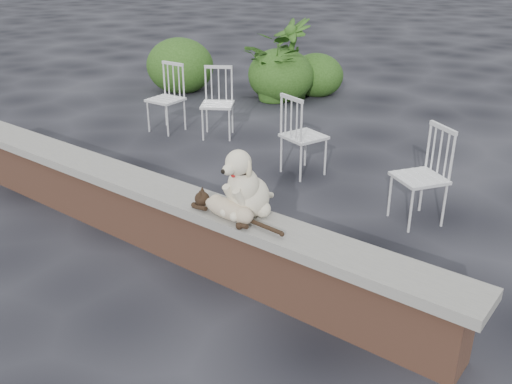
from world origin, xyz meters
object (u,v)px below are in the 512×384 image
Objects in this scene: chair_c at (304,135)px; potted_plant_b at (291,59)px; chair_b at (165,98)px; potted_plant_a at (277,67)px; chair_a at (217,103)px; cat at (229,208)px; chair_d at (420,176)px; dog at (250,180)px.

potted_plant_b is (-2.05, 2.71, 0.19)m from chair_c.
chair_b is 2.41m from chair_c.
chair_a is at bearing -77.10° from potted_plant_a.
chair_b is at bearing -97.04° from potted_plant_a.
chair_c is 3.41m from potted_plant_b.
chair_c is (-0.82, 2.28, -0.20)m from cat.
chair_d is 4.60m from potted_plant_a.
chair_b is 0.78m from chair_a.
chair_d is at bearing -175.64° from chair_c.
potted_plant_a is 0.30m from potted_plant_b.
chair_d is 0.71× the size of potted_plant_b.
potted_plant_a is at bearing 175.85° from chair_d.
chair_d is (0.63, 1.77, -0.39)m from dog.
cat is 0.87× the size of potted_plant_a.
potted_plant_b is (0.08, 0.28, 0.09)m from potted_plant_a.
potted_plant_a is at bearing 79.58° from chair_b.
potted_plant_a reaches higher than chair_d.
potted_plant_a is 0.87× the size of potted_plant_b.
chair_c is (-1.53, 0.36, 0.00)m from chair_d.
chair_b is at bearing 13.78° from chair_c.
potted_plant_b reaches higher than cat.
dog is at bearing -78.26° from chair_a.
potted_plant_b is at bearing 126.42° from cat.
chair_c is at bearing -48.83° from potted_plant_a.
chair_a is (0.74, 0.25, 0.00)m from chair_b.
chair_c is 1.72m from chair_a.
potted_plant_b reaches higher than chair_b.
dog reaches higher than chair_a.
chair_a is at bearing 3.78° from chair_c.
chair_d is 3.28m from chair_a.
cat is 1.07× the size of chair_a.
chair_c is 1.00× the size of chair_a.
cat is 3.67m from chair_a.
chair_a is (-2.49, 2.69, -0.20)m from cat.
dog is 5.68m from potted_plant_b.
potted_plant_b is at bearing 78.62° from chair_b.
chair_c is at bearing -160.10° from chair_d.
cat is at bearing -40.53° from chair_b.
chair_a is at bearing 15.05° from chair_b.
chair_a is 0.71× the size of potted_plant_b.
chair_a is 2.34m from potted_plant_b.
chair_a is at bearing -80.51° from potted_plant_b.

